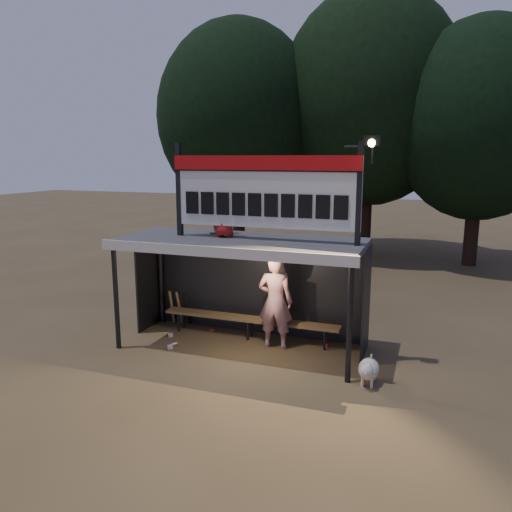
# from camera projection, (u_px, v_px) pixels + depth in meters

# --- Properties ---
(ground) EXTENTS (80.00, 80.00, 0.00)m
(ground) POSITION_uv_depth(u_px,v_px,m) (241.00, 347.00, 10.52)
(ground) COLOR #4E3E27
(ground) RESTS_ON ground
(player) EXTENTS (0.76, 0.53, 2.00)m
(player) POSITION_uv_depth(u_px,v_px,m) (275.00, 302.00, 10.32)
(player) COLOR white
(player) RESTS_ON ground
(child_a) EXTENTS (0.71, 0.68, 1.16)m
(child_a) POSITION_uv_depth(u_px,v_px,m) (216.00, 207.00, 10.60)
(child_a) COLOR gray
(child_a) RESTS_ON dugout_shelter
(child_b) EXTENTS (0.54, 0.36, 1.09)m
(child_b) POSITION_uv_depth(u_px,v_px,m) (224.00, 211.00, 10.17)
(child_b) COLOR #B21E1B
(child_b) RESTS_ON dugout_shelter
(dugout_shelter) EXTENTS (5.10, 2.08, 2.32)m
(dugout_shelter) POSITION_uv_depth(u_px,v_px,m) (244.00, 259.00, 10.38)
(dugout_shelter) COLOR #424245
(dugout_shelter) RESTS_ON ground
(scoreboard_assembly) EXTENTS (4.10, 0.27, 1.99)m
(scoreboard_assembly) POSITION_uv_depth(u_px,v_px,m) (266.00, 189.00, 9.67)
(scoreboard_assembly) COLOR black
(scoreboard_assembly) RESTS_ON dugout_shelter
(bench) EXTENTS (4.00, 0.35, 0.48)m
(bench) POSITION_uv_depth(u_px,v_px,m) (250.00, 320.00, 10.94)
(bench) COLOR olive
(bench) RESTS_ON ground
(tree_left) EXTENTS (6.46, 6.46, 9.27)m
(tree_left) POSITION_uv_depth(u_px,v_px,m) (238.00, 117.00, 20.00)
(tree_left) COLOR #311E15
(tree_left) RESTS_ON ground
(tree_mid) EXTENTS (7.22, 7.22, 10.36)m
(tree_mid) POSITION_uv_depth(u_px,v_px,m) (370.00, 99.00, 19.60)
(tree_mid) COLOR #301D15
(tree_mid) RESTS_ON ground
(tree_right) EXTENTS (6.08, 6.08, 8.72)m
(tree_right) POSITION_uv_depth(u_px,v_px,m) (481.00, 121.00, 17.54)
(tree_right) COLOR black
(tree_right) RESTS_ON ground
(dog) EXTENTS (0.36, 0.81, 0.49)m
(dog) POSITION_uv_depth(u_px,v_px,m) (368.00, 369.00, 8.75)
(dog) COLOR white
(dog) RESTS_ON ground
(bats) EXTENTS (0.47, 0.32, 0.84)m
(bats) POSITION_uv_depth(u_px,v_px,m) (179.00, 308.00, 11.81)
(bats) COLOR olive
(bats) RESTS_ON ground
(litter) EXTENTS (3.53, 1.35, 0.08)m
(litter) POSITION_uv_depth(u_px,v_px,m) (211.00, 340.00, 10.81)
(litter) COLOR red
(litter) RESTS_ON ground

